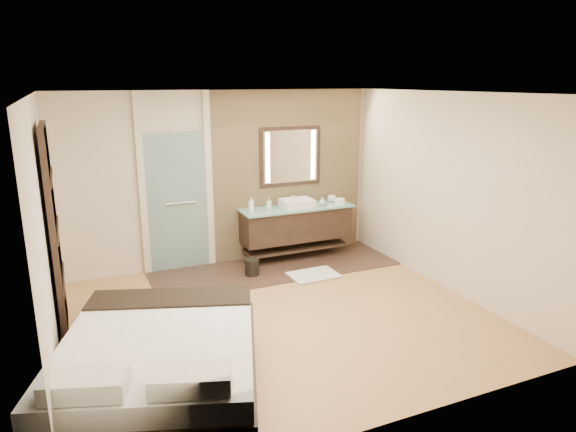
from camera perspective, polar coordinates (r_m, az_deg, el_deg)
name	(u,v)px	position (r m, az deg, el deg)	size (l,w,h in m)	color
floor	(280,317)	(6.48, -0.90, -11.14)	(5.00, 5.00, 0.00)	#AE8849
tile_strip	(276,268)	(8.04, -1.40, -5.76)	(3.80, 1.30, 0.01)	#32231B
stone_wall	(289,174)	(8.42, 0.12, 4.68)	(2.60, 0.08, 2.70)	tan
vanity	(296,224)	(8.33, 0.93, -0.87)	(1.85, 0.55, 0.88)	black
mirror_unit	(290,156)	(8.32, 0.27, 6.65)	(1.06, 0.04, 0.96)	black
frosted_door	(177,196)	(7.90, -12.24, 2.13)	(1.10, 0.12, 2.70)	#AAD7D5
shoji_partition	(55,233)	(6.19, -24.47, -1.78)	(0.06, 1.20, 2.40)	black
bed	(160,368)	(4.93, -13.99, -16.09)	(2.29, 2.56, 0.82)	black
bath_mat	(314,275)	(7.74, 2.86, -6.54)	(0.72, 0.50, 0.02)	silver
waste_bin	(252,267)	(7.72, -4.03, -5.71)	(0.21, 0.21, 0.26)	black
tissue_box	(340,201)	(8.44, 5.76, 1.62)	(0.12, 0.12, 0.10)	white
soap_bottle_a	(251,205)	(7.89, -4.10, 1.24)	(0.09, 0.09, 0.24)	white
soap_bottle_b	(269,203)	(8.14, -2.12, 1.44)	(0.08, 0.08, 0.17)	#B2B2B2
soap_bottle_c	(322,201)	(8.35, 3.83, 1.64)	(0.11, 0.11, 0.14)	#A9D4D1
cup	(332,199)	(8.63, 4.90, 1.95)	(0.14, 0.14, 0.11)	white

